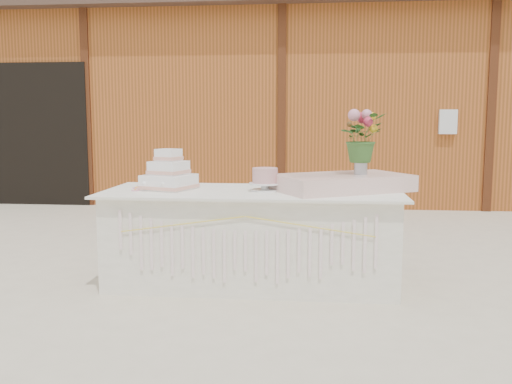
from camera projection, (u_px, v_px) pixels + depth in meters
ground at (252, 283)px, 4.71m from camera, size 80.00×80.00×0.00m
barn at (288, 100)px, 10.41m from camera, size 12.60×4.60×3.30m
cake_table at (252, 237)px, 4.65m from camera, size 2.40×1.00×0.77m
wedding_cake at (169, 176)px, 4.68m from camera, size 0.47×0.47×0.33m
pink_cake_stand at (265, 178)px, 4.57m from camera, size 0.26×0.26×0.19m
satin_runner at (342, 183)px, 4.59m from camera, size 1.20×1.04×0.13m
flower_vase at (361, 165)px, 4.60m from camera, size 0.11×0.11×0.15m
bouquet at (361, 132)px, 4.57m from camera, size 0.47×0.47×0.40m
loose_flowers at (139, 188)px, 4.71m from camera, size 0.22×0.33×0.02m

